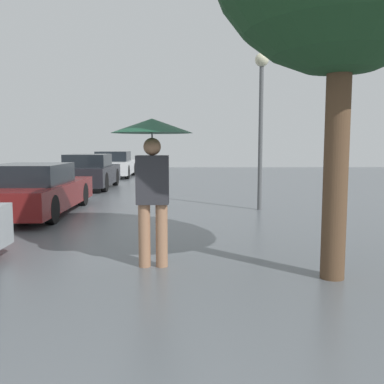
{
  "coord_description": "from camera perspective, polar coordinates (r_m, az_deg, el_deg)",
  "views": [
    {
      "loc": [
        0.18,
        -0.96,
        1.59
      ],
      "look_at": [
        0.29,
        4.55,
        0.99
      ],
      "focal_mm": 40.0,
      "sensor_mm": 36.0,
      "label": 1
    }
  ],
  "objects": [
    {
      "name": "pedestrian",
      "position": [
        5.52,
        -5.33,
        5.33
      ],
      "size": [
        1.04,
        1.04,
        1.93
      ],
      "color": "#9E7051",
      "rests_on": "ground_plane"
    },
    {
      "name": "parked_car_second",
      "position": [
        10.55,
        -20.26,
        0.19
      ],
      "size": [
        1.74,
        4.36,
        1.17
      ],
      "color": "maroon",
      "rests_on": "ground_plane"
    },
    {
      "name": "parked_car_third",
      "position": [
        16.17,
        -13.54,
        2.57
      ],
      "size": [
        1.7,
        3.85,
        1.27
      ],
      "color": "black",
      "rests_on": "ground_plane"
    },
    {
      "name": "parked_car_farthest",
      "position": [
        21.78,
        -10.35,
        3.56
      ],
      "size": [
        1.79,
        3.93,
        1.29
      ],
      "color": "silver",
      "rests_on": "ground_plane"
    },
    {
      "name": "street_lamp",
      "position": [
        10.69,
        9.2,
        11.98
      ],
      "size": [
        0.33,
        0.33,
        3.79
      ],
      "color": "#515456",
      "rests_on": "ground_plane"
    }
  ]
}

